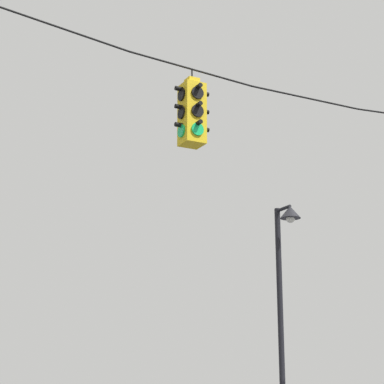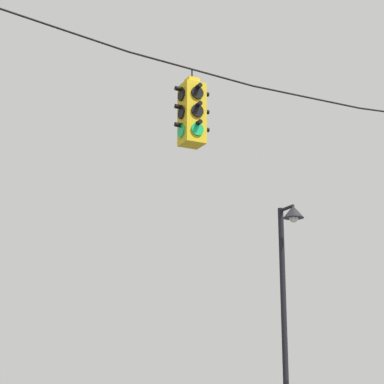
{
  "view_description": "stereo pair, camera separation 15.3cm",
  "coord_description": "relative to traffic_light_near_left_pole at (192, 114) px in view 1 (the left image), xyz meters",
  "views": [
    {
      "loc": [
        -7.2,
        -9.78,
        1.61
      ],
      "look_at": [
        -2.21,
        -0.17,
        4.54
      ],
      "focal_mm": 70.0,
      "sensor_mm": 36.0,
      "label": 1
    },
    {
      "loc": [
        -7.06,
        -9.85,
        1.61
      ],
      "look_at": [
        -2.21,
        -0.17,
        4.54
      ],
      "focal_mm": 70.0,
      "sensor_mm": 36.0,
      "label": 2
    }
  ],
  "objects": [
    {
      "name": "traffic_light_near_left_pole",
      "position": [
        0.0,
        0.0,
        0.0
      ],
      "size": [
        0.58,
        0.58,
        1.24
      ],
      "color": "yellow"
    },
    {
      "name": "span_wire",
      "position": [
        2.21,
        -0.0,
        0.95
      ],
      "size": [
        15.3,
        0.03,
        0.84
      ],
      "color": "black"
    },
    {
      "name": "street_lamp",
      "position": [
        3.89,
        3.28,
        -1.95
      ],
      "size": [
        0.44,
        0.76,
        5.49
      ],
      "color": "black",
      "rests_on": "ground_plane"
    }
  ]
}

